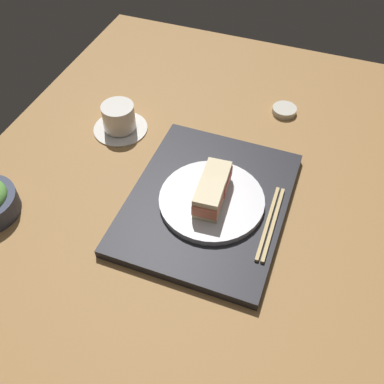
% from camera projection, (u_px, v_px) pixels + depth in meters
% --- Properties ---
extents(ground_plane, '(1.40, 1.00, 0.03)m').
position_uv_depth(ground_plane, '(181.00, 205.00, 0.97)').
color(ground_plane, olive).
extents(serving_tray, '(0.40, 0.32, 0.02)m').
position_uv_depth(serving_tray, '(208.00, 202.00, 0.94)').
color(serving_tray, black).
rests_on(serving_tray, ground_plane).
extents(sandwich_plate, '(0.22, 0.22, 0.01)m').
position_uv_depth(sandwich_plate, '(212.00, 200.00, 0.92)').
color(sandwich_plate, silver).
rests_on(sandwich_plate, serving_tray).
extents(sandwich_near, '(0.08, 0.06, 0.05)m').
position_uv_depth(sandwich_near, '(209.00, 200.00, 0.88)').
color(sandwich_near, beige).
rests_on(sandwich_near, sandwich_plate).
extents(sandwich_far, '(0.08, 0.06, 0.05)m').
position_uv_depth(sandwich_far, '(216.00, 179.00, 0.91)').
color(sandwich_far, beige).
rests_on(sandwich_far, sandwich_plate).
extents(chopsticks_pair, '(0.19, 0.02, 0.01)m').
position_uv_depth(chopsticks_pair, '(271.00, 223.00, 0.88)').
color(chopsticks_pair, tan).
rests_on(chopsticks_pair, serving_tray).
extents(coffee_cup, '(0.14, 0.14, 0.07)m').
position_uv_depth(coffee_cup, '(119.00, 119.00, 1.09)').
color(coffee_cup, silver).
rests_on(coffee_cup, ground_plane).
extents(small_sauce_dish, '(0.06, 0.06, 0.02)m').
position_uv_depth(small_sauce_dish, '(284.00, 110.00, 1.15)').
color(small_sauce_dish, beige).
rests_on(small_sauce_dish, ground_plane).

